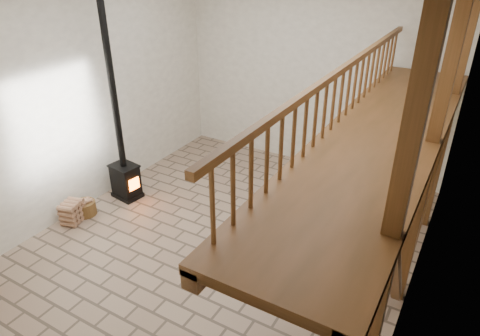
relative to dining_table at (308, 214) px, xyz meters
The scene contains 7 objects.
ground 1.66m from the dining_table, 143.57° to the right, with size 8.00×8.00×0.00m, color #917861.
room_shell 2.79m from the dining_table, 96.55° to the right, with size 7.02×8.02×5.01m.
rug 0.39m from the dining_table, 85.47° to the right, with size 3.00×2.50×0.02m, color tan.
dining_table is the anchor object (origin of this frame).
wood_stove 4.37m from the dining_table, 168.37° to the right, with size 0.71×0.58×5.00m.
log_basket 4.88m from the dining_table, 157.02° to the right, with size 0.47×0.47×0.39m.
log_stack 5.02m from the dining_table, 153.40° to the right, with size 0.48×0.57×0.49m.
Camera 1 is at (3.80, -6.11, 5.35)m, focal length 32.00 mm.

